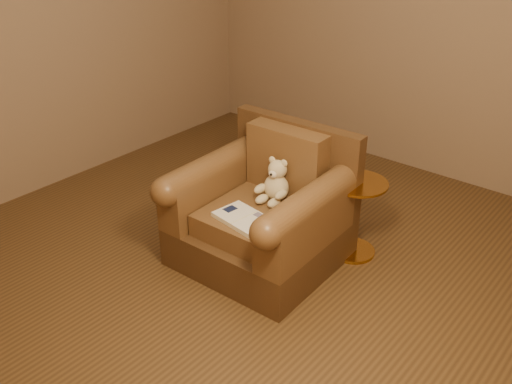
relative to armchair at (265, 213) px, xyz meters
The scene contains 5 objects.
floor 0.35m from the armchair, 145.92° to the right, with size 4.00×4.00×0.00m, color #54381C.
armchair is the anchor object (origin of this frame).
teddy_bear 0.21m from the armchair, 73.82° to the left, with size 0.21×0.24×0.29m.
guidebook 0.28m from the armchair, 78.61° to the right, with size 0.41×0.28×0.03m.
side_table 0.61m from the armchair, 43.66° to the left, with size 0.39×0.39×0.55m.
Camera 1 is at (2.09, -2.49, 2.23)m, focal length 40.00 mm.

